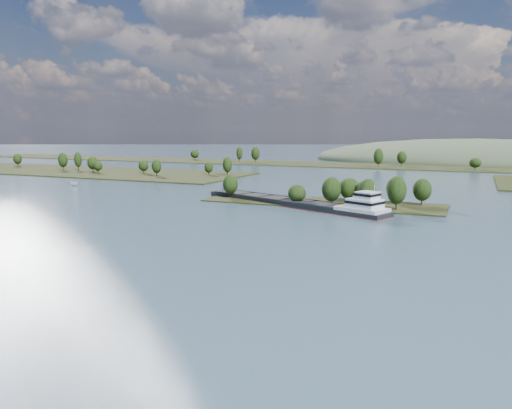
% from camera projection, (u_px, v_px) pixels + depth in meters
% --- Properties ---
extents(ground, '(1800.00, 1800.00, 0.00)m').
position_uv_depth(ground, '(267.00, 229.00, 156.13)').
color(ground, '#385262').
rests_on(ground, ground).
extents(tree_island, '(100.00, 30.75, 14.14)m').
position_uv_depth(tree_island, '(339.00, 195.00, 206.28)').
color(tree_island, black).
rests_on(tree_island, ground).
extents(left_bank, '(300.00, 80.00, 15.05)m').
position_uv_depth(left_bank, '(56.00, 170.00, 373.83)').
color(left_bank, black).
rests_on(left_bank, ground).
extents(back_shoreline, '(900.00, 60.00, 16.41)m').
position_uv_depth(back_shoreline, '(407.00, 166.00, 405.98)').
color(back_shoreline, black).
rests_on(back_shoreline, ground).
extents(hill_west, '(320.00, 160.00, 44.00)m').
position_uv_depth(hill_west, '(477.00, 162.00, 476.18)').
color(hill_west, '#435137').
rests_on(hill_west, ground).
extents(cargo_barge, '(87.99, 44.15, 12.27)m').
position_uv_depth(cargo_barge, '(302.00, 203.00, 201.12)').
color(cargo_barge, black).
rests_on(cargo_barge, ground).
extents(motorboat, '(6.42, 3.58, 2.34)m').
position_uv_depth(motorboat, '(74.00, 184.00, 274.91)').
color(motorboat, silver).
rests_on(motorboat, ground).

